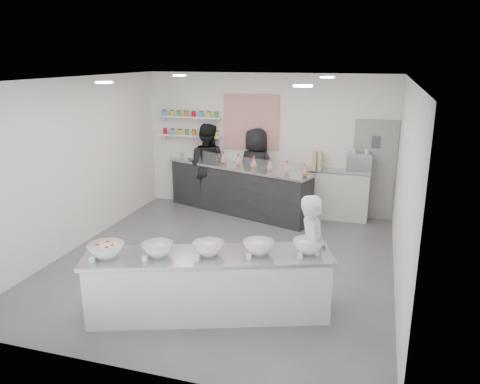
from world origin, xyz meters
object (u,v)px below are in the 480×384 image
at_px(back_bar, 238,189).
at_px(woman_prep, 312,253).
at_px(staff_left, 207,166).
at_px(staff_right, 256,170).
at_px(prep_counter, 209,285).
at_px(espresso_machine, 359,163).
at_px(espresso_ledge, 335,194).

distance_m(back_bar, woman_prep, 4.19).
xyz_separation_m(staff_left, staff_right, (1.15, 0.00, -0.03)).
xyz_separation_m(back_bar, woman_prep, (2.13, -3.59, 0.27)).
bearing_deg(woman_prep, staff_right, 11.56).
bearing_deg(woman_prep, prep_counter, 101.84).
xyz_separation_m(prep_counter, espresso_machine, (1.64, 4.45, 0.80)).
distance_m(prep_counter, espresso_machine, 4.81).
height_order(espresso_machine, staff_right, staff_right).
height_order(espresso_ledge, staff_right, staff_right).
xyz_separation_m(prep_counter, staff_right, (-0.55, 4.44, 0.49)).
bearing_deg(back_bar, espresso_machine, 24.29).
xyz_separation_m(back_bar, staff_left, (-0.82, 0.25, 0.43)).
distance_m(espresso_ledge, staff_right, 1.78).
distance_m(espresso_machine, woman_prep, 3.89).
height_order(espresso_machine, staff_left, staff_left).
bearing_deg(staff_left, staff_right, 179.94).
xyz_separation_m(espresso_ledge, staff_left, (-2.88, -0.00, 0.43)).
xyz_separation_m(prep_counter, espresso_ledge, (1.19, 4.45, 0.09)).
xyz_separation_m(woman_prep, staff_left, (-2.96, 3.84, 0.15)).
xyz_separation_m(woman_prep, staff_right, (-1.81, 3.84, 0.12)).
height_order(espresso_ledge, espresso_machine, espresso_machine).
distance_m(prep_counter, back_bar, 4.28).
xyz_separation_m(espresso_ledge, staff_right, (-1.74, -0.00, 0.40)).
distance_m(woman_prep, staff_left, 4.85).
bearing_deg(woman_prep, staff_left, 23.93).
distance_m(espresso_ledge, espresso_machine, 0.85).
bearing_deg(back_bar, prep_counter, -59.69).
height_order(espresso_ledge, woman_prep, woman_prep).
xyz_separation_m(back_bar, staff_right, (0.32, 0.25, 0.40)).
bearing_deg(espresso_machine, woman_prep, -95.71).
height_order(back_bar, espresso_machine, espresso_machine).
xyz_separation_m(back_bar, espresso_ledge, (2.06, 0.25, -0.01)).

